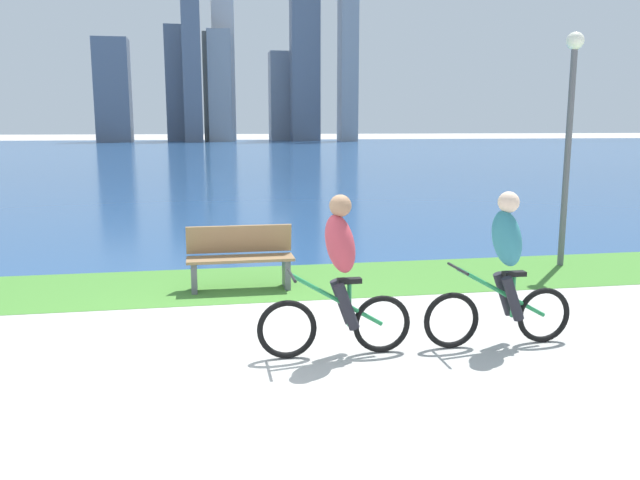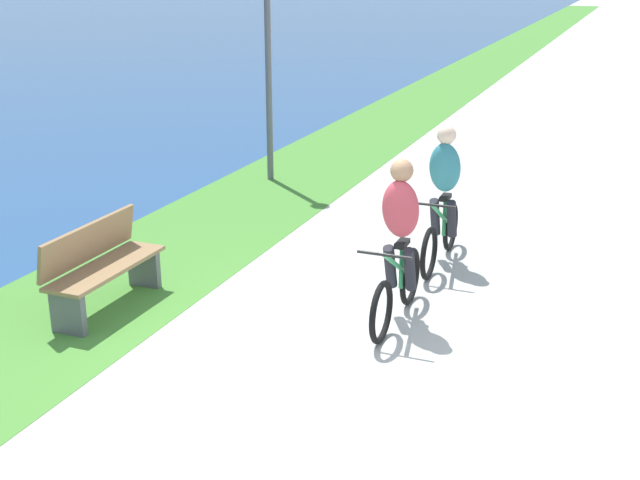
# 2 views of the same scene
# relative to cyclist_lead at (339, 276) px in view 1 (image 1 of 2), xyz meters

# --- Properties ---
(ground_plane) EXTENTS (300.00, 300.00, 0.00)m
(ground_plane) POSITION_rel_cyclist_lead_xyz_m (-1.09, 0.46, -0.83)
(ground_plane) COLOR #B2AFA8
(grass_strip_bayside) EXTENTS (120.00, 2.19, 0.01)m
(grass_strip_bayside) POSITION_rel_cyclist_lead_xyz_m (-1.09, 3.18, -0.82)
(grass_strip_bayside) COLOR #478433
(grass_strip_bayside) RESTS_ON ground
(bay_water_surface) EXTENTS (300.00, 88.81, 0.00)m
(bay_water_surface) POSITION_rel_cyclist_lead_xyz_m (-1.09, 48.68, -0.83)
(bay_water_surface) COLOR navy
(bay_water_surface) RESTS_ON ground
(cyclist_lead) EXTENTS (1.58, 0.52, 1.64)m
(cyclist_lead) POSITION_rel_cyclist_lead_xyz_m (0.00, 0.00, 0.00)
(cyclist_lead) COLOR black
(cyclist_lead) RESTS_ON ground
(cyclist_trailing) EXTENTS (1.65, 0.52, 1.64)m
(cyclist_trailing) POSITION_rel_cyclist_lead_xyz_m (1.77, -0.00, -0.00)
(cyclist_trailing) COLOR black
(cyclist_trailing) RESTS_ON ground
(bench_near_path) EXTENTS (1.50, 0.47, 0.90)m
(bench_near_path) POSITION_rel_cyclist_lead_xyz_m (-0.82, 2.89, -0.38)
(bench_near_path) COLOR olive
(bench_near_path) RESTS_ON ground
(lamppost_tall) EXTENTS (0.28, 0.28, 3.75)m
(lamppost_tall) POSITION_rel_cyclist_lead_xyz_m (4.52, 3.50, 1.64)
(lamppost_tall) COLOR #595960
(lamppost_tall) RESTS_ON ground
(city_skyline_far_shore) EXTENTS (34.31, 9.69, 27.64)m
(city_skyline_far_shore) POSITION_rel_cyclist_lead_xyz_m (3.43, 84.81, 9.17)
(city_skyline_far_shore) COLOR slate
(city_skyline_far_shore) RESTS_ON ground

